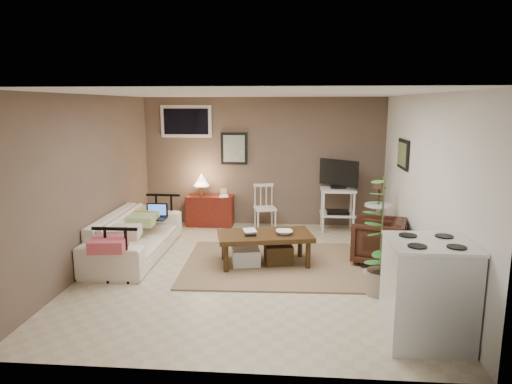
# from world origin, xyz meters

# --- Properties ---
(floor) EXTENTS (5.00, 5.00, 0.00)m
(floor) POSITION_xyz_m (0.00, 0.00, 0.00)
(floor) COLOR #C1B293
(floor) RESTS_ON ground
(art_back) EXTENTS (0.50, 0.03, 0.60)m
(art_back) POSITION_xyz_m (-0.55, 2.48, 1.45)
(art_back) COLOR black
(art_right) EXTENTS (0.03, 0.60, 0.45)m
(art_right) POSITION_xyz_m (2.23, 1.05, 1.52)
(art_right) COLOR black
(window) EXTENTS (0.96, 0.03, 0.60)m
(window) POSITION_xyz_m (-1.45, 2.48, 1.95)
(window) COLOR silver
(rug) EXTENTS (2.55, 2.08, 0.02)m
(rug) POSITION_xyz_m (0.28, 0.21, 0.01)
(rug) COLOR #7F684A
(rug) RESTS_ON floor
(coffee_table) EXTENTS (1.42, 0.93, 0.50)m
(coffee_table) POSITION_xyz_m (0.16, 0.18, 0.28)
(coffee_table) COLOR #3E2811
(coffee_table) RESTS_ON floor
(sofa) EXTENTS (0.65, 2.23, 0.87)m
(sofa) POSITION_xyz_m (-1.80, 0.45, 0.44)
(sofa) COLOR white
(sofa) RESTS_ON floor
(sofa_pillows) EXTENTS (0.43, 2.12, 0.15)m
(sofa_pillows) POSITION_xyz_m (-1.75, 0.19, 0.53)
(sofa_pillows) COLOR beige
(sofa_pillows) RESTS_ON sofa
(sofa_end_rails) EXTENTS (0.60, 2.22, 0.75)m
(sofa_end_rails) POSITION_xyz_m (-1.67, 0.45, 0.37)
(sofa_end_rails) COLOR black
(sofa_end_rails) RESTS_ON floor
(laptop) EXTENTS (0.34, 0.25, 0.23)m
(laptop) POSITION_xyz_m (-1.59, 0.83, 0.56)
(laptop) COLOR black
(laptop) RESTS_ON sofa
(red_console) EXTENTS (0.87, 0.38, 1.00)m
(red_console) POSITION_xyz_m (-1.01, 2.29, 0.35)
(red_console) COLOR maroon
(red_console) RESTS_ON floor
(spindle_chair) EXTENTS (0.45, 0.45, 0.82)m
(spindle_chair) POSITION_xyz_m (0.06, 2.13, 0.39)
(spindle_chair) COLOR silver
(spindle_chair) RESTS_ON floor
(tv_stand) EXTENTS (0.65, 0.53, 1.30)m
(tv_stand) POSITION_xyz_m (1.37, 2.11, 0.69)
(tv_stand) COLOR silver
(tv_stand) RESTS_ON floor
(side_table) EXTENTS (0.43, 0.43, 1.15)m
(side_table) POSITION_xyz_m (1.93, 1.25, 0.71)
(side_table) COLOR silver
(side_table) RESTS_ON floor
(armchair) EXTENTS (0.83, 0.86, 0.72)m
(armchair) POSITION_xyz_m (1.80, 0.43, 0.36)
(armchair) COLOR black
(armchair) RESTS_ON floor
(potted_plant) EXTENTS (0.37, 0.37, 1.47)m
(potted_plant) POSITION_xyz_m (1.61, -0.71, 0.78)
(potted_plant) COLOR gray
(potted_plant) RESTS_ON floor
(stove) EXTENTS (0.78, 0.72, 1.02)m
(stove) POSITION_xyz_m (1.85, -1.80, 0.50)
(stove) COLOR silver
(stove) RESTS_ON floor
(bowl) EXTENTS (0.24, 0.08, 0.23)m
(bowl) POSITION_xyz_m (0.45, 0.17, 0.59)
(bowl) COLOR #3E2811
(bowl) RESTS_ON coffee_table
(book_table) EXTENTS (0.18, 0.07, 0.24)m
(book_table) POSITION_xyz_m (-0.14, 0.26, 0.59)
(book_table) COLOR #3E2811
(book_table) RESTS_ON coffee_table
(book_console) EXTENTS (0.17, 0.04, 0.22)m
(book_console) POSITION_xyz_m (-0.79, 2.17, 0.69)
(book_console) COLOR #3E2811
(book_console) RESTS_ON red_console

